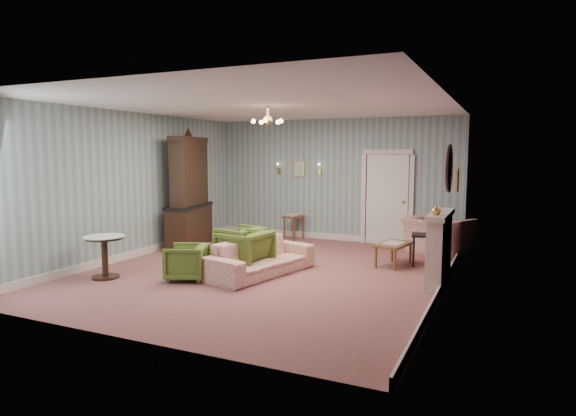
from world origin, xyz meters
The scene contains 27 objects.
floor centered at (0.00, 0.00, 0.00)m, with size 7.00×7.00×0.00m, color #995E59.
ceiling centered at (0.00, 0.00, 2.90)m, with size 7.00×7.00×0.00m, color white.
wall_back centered at (0.00, 3.50, 1.45)m, with size 6.00×6.00×0.00m, color gray.
wall_front centered at (0.00, -3.50, 1.45)m, with size 6.00×6.00×0.00m, color gray.
wall_left centered at (-3.00, 0.00, 1.45)m, with size 7.00×7.00×0.00m, color gray.
wall_right centered at (3.00, 0.00, 1.45)m, with size 7.00×7.00×0.00m, color gray.
wall_right_floral centered at (2.98, 0.00, 1.45)m, with size 7.00×7.00×0.00m, color #C36175.
door centered at (1.30, 3.46, 1.08)m, with size 1.12×0.12×2.16m, color white, non-canonical shape.
olive_chair_a centered at (-0.97, -1.08, 0.33)m, with size 0.63×0.59×0.65m, color #526F27.
olive_chair_b centered at (-0.34, -0.26, 0.41)m, with size 0.80×0.75×0.82m, color #526F27.
olive_chair_c centered at (-0.78, 0.36, 0.39)m, with size 0.75×0.71×0.78m, color #526F27.
sofa_chintz centered at (-0.01, -0.27, 0.41)m, with size 2.09×0.61×0.82m, color #AD4945.
wingback_chair centered at (2.54, 2.77, 0.51)m, with size 1.17×0.76×1.02m, color #AD4945.
dresser centered at (-2.65, 1.33, 1.30)m, with size 0.54×1.56×2.59m, color black, non-canonical shape.
fireplace centered at (2.86, 0.40, 0.58)m, with size 0.30×1.40×1.16m, color beige, non-canonical shape.
mantel_vase centered at (2.84, 0.00, 1.23)m, with size 0.15×0.15×0.15m, color gold.
oval_mirror centered at (2.96, 0.40, 1.85)m, with size 0.04×0.76×0.84m, color white, non-canonical shape.
framed_print centered at (2.97, 1.75, 1.60)m, with size 0.04×0.34×0.42m, color gold, non-canonical shape.
coffee_table centered at (1.93, 1.35, 0.22)m, with size 0.47×0.84×0.43m, color brown, non-canonical shape.
side_table_black centered at (2.42, 1.55, 0.30)m, with size 0.40×0.40×0.60m, color black, non-canonical shape.
pedestal_table centered at (-2.27, -1.57, 0.36)m, with size 0.66×0.66×0.72m, color black, non-canonical shape.
nesting_table centered at (-0.90, 3.15, 0.31)m, with size 0.38×0.48×0.63m, color brown, non-canonical shape.
gilt_mirror_back centered at (-0.90, 3.46, 1.70)m, with size 0.28×0.06×0.36m, color gold, non-canonical shape.
sconce_left centered at (-1.45, 3.44, 1.70)m, with size 0.16×0.12×0.30m, color gold, non-canonical shape.
sconce_right centered at (-0.35, 3.44, 1.70)m, with size 0.16×0.12×0.30m, color gold, non-canonical shape.
chandelier centered at (0.00, 0.00, 2.63)m, with size 0.56×0.56×0.36m, color gold, non-canonical shape.
burgundy_cushion centered at (2.49, 2.62, 0.48)m, with size 0.38×0.10×0.38m, color maroon.
Camera 1 is at (3.83, -7.55, 2.09)m, focal length 30.31 mm.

